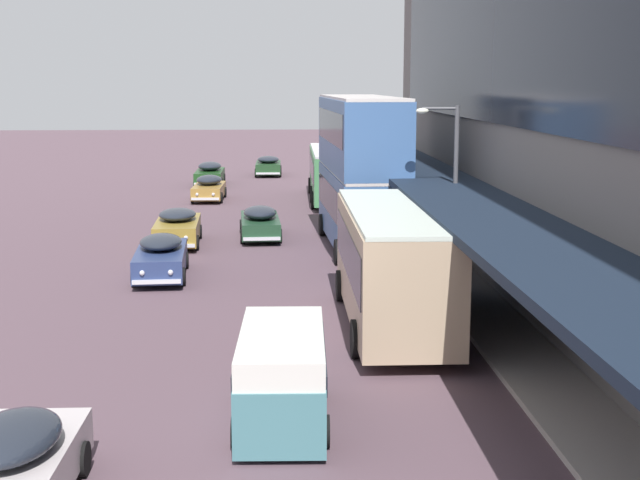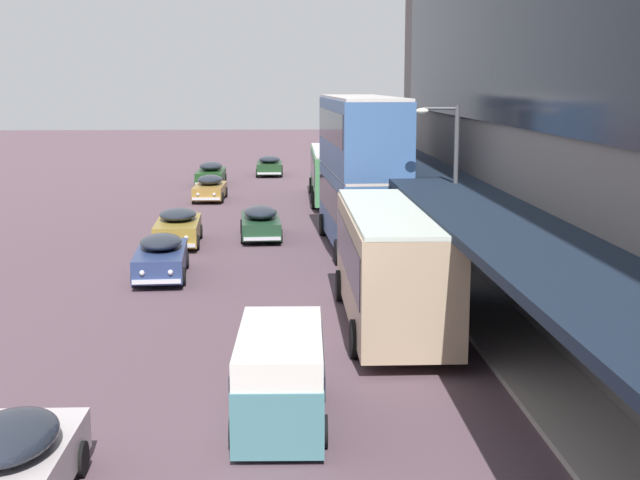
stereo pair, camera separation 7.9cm
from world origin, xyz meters
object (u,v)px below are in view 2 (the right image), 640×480
Objects in this scene: transit_bus_kerbside_rear at (334,171)px; sedan_lead_near at (211,174)px; sedan_trailing_near at (210,188)px; sedan_lead_mid at (270,166)px; vw_van at (280,371)px; sedan_second_near at (161,256)px; street_lamp at (450,178)px; sedan_far_back at (178,227)px; sedan_oncoming_rear at (8,468)px; transit_bus_kerbside_far at (392,260)px; transit_bus_kerbside_front at (361,168)px; sedan_oncoming_front at (261,222)px.

transit_bus_kerbside_rear is 2.18× the size of sedan_lead_near.
sedan_trailing_near is 0.91× the size of sedan_lead_near.
vw_van reaches higher than sedan_lead_mid.
sedan_lead_mid is at bearing 83.93° from sedan_second_near.
sedan_lead_mid is (-3.88, 14.63, -1.02)m from transit_bus_kerbside_rear.
sedan_second_near is (-7.60, -20.41, -1.00)m from transit_bus_kerbside_rear.
street_lamp reaches higher than transit_bus_kerbside_rear.
sedan_far_back is 1.04× the size of sedan_oncoming_rear.
transit_bus_kerbside_far is 1.88× the size of sedan_second_near.
transit_bus_kerbside_front reaches higher than street_lamp.
transit_bus_kerbside_front is at bearing 110.09° from street_lamp.
transit_bus_kerbside_rear is 2.26× the size of sedan_oncoming_front.
transit_bus_kerbside_rear is 11.71m from sedan_lead_near.
street_lamp is at bearing -54.87° from sedan_oncoming_front.
sedan_oncoming_rear is at bearing -90.76° from sedan_trailing_near.
sedan_oncoming_front is at bearing -108.28° from transit_bus_kerbside_rear.
sedan_far_back is 21.15m from vw_van.
sedan_lead_near is at bearing 102.12° from transit_bus_kerbside_far.
street_lamp is (9.94, -22.75, 2.99)m from sedan_trailing_near.
sedan_lead_mid is at bearing 97.66° from transit_bus_kerbside_front.
sedan_trailing_near is 0.98× the size of sedan_oncoming_rear.
sedan_far_back is at bearing 89.58° from sedan_oncoming_rear.
sedan_second_near is at bearing -110.43° from transit_bus_kerbside_rear.
vw_van is (4.50, -43.20, 0.32)m from sedan_lead_near.
street_lamp is at bearing -8.95° from sedan_second_near.
transit_bus_kerbside_far reaches higher than sedan_oncoming_front.
sedan_lead_mid is at bearing 82.39° from sedan_far_back.
sedan_oncoming_rear is at bearing -101.60° from transit_bus_kerbside_rear.
sedan_oncoming_front is 12.04m from street_lamp.
sedan_oncoming_rear is 19.59m from street_lamp.
transit_bus_kerbside_front is 24.48m from sedan_oncoming_rear.
transit_bus_kerbside_front is 2.16× the size of sedan_oncoming_front.
transit_bus_kerbside_front reaches higher than sedan_lead_mid.
sedan_second_near reaches higher than sedan_lead_mid.
sedan_second_near is 29.04m from sedan_lead_near.
transit_bus_kerbside_front is 2.17× the size of sedan_far_back.
sedan_trailing_near is at bearing 113.60° from street_lamp.
sedan_trailing_near is 25.01m from street_lamp.
sedan_oncoming_front is (3.73, -21.11, -0.04)m from sedan_lead_near.
street_lamp reaches higher than sedan_second_near.
sedan_lead_mid is 0.93× the size of sedan_far_back.
transit_bus_kerbside_far is 15.59m from sedan_far_back.
street_lamp is (6.71, -9.54, 2.99)m from sedan_oncoming_front.
sedan_lead_mid is 0.97× the size of vw_van.
transit_bus_kerbside_far is 36.91m from sedan_lead_near.
transit_bus_kerbside_far reaches higher than sedan_lead_mid.
sedan_second_near is at bearing -90.69° from sedan_trailing_near.
sedan_far_back is at bearing -89.59° from sedan_lead_near.
vw_van is 0.76× the size of street_lamp.
sedan_lead_mid is at bearing 100.01° from street_lamp.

